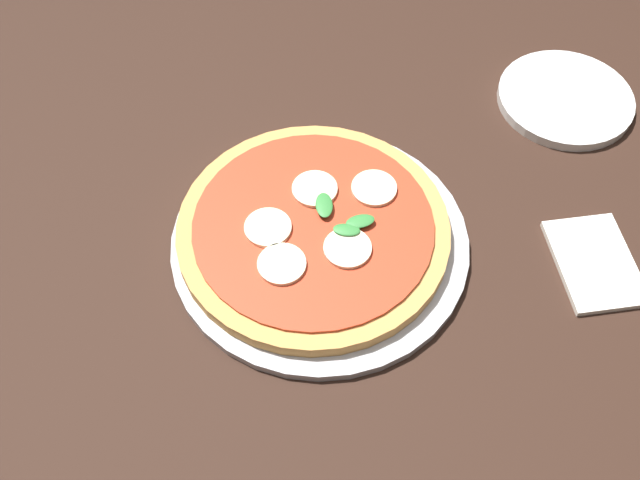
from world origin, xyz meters
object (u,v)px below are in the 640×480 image
Objects in this scene: dining_table at (381,341)px; serving_tray at (320,242)px; plate_white at (565,99)px; napkin at (595,263)px; pizza at (313,229)px.

serving_tray reaches higher than dining_table.
plate_white is 0.27m from napkin.
pizza reaches higher than napkin.
plate_white is at bearing -49.74° from dining_table.
serving_tray is (0.10, 0.06, 0.09)m from dining_table.
pizza is at bearing 73.40° from napkin.
plate_white is (0.17, -0.39, -0.02)m from pizza.
plate_white is at bearing -65.23° from serving_tray.
pizza is at bearing 39.11° from serving_tray.
plate_white is at bearing -66.57° from pizza.
pizza is at bearing 113.43° from plate_white.
pizza is 0.42m from plate_white.
dining_table is 4.11× the size of pizza.
plate_white is (0.18, -0.38, 0.00)m from serving_tray.
serving_tray is 1.10× the size of pizza.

